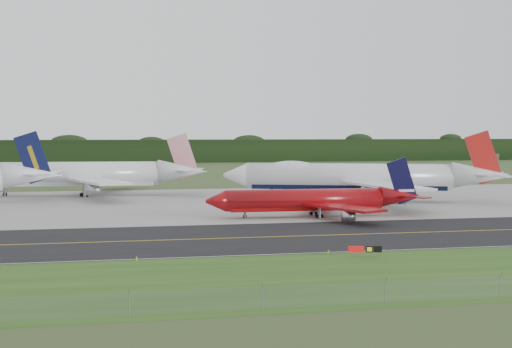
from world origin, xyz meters
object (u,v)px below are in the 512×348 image
object	(u,v)px
jet_red_737	(316,200)
jet_star_tail	(85,175)
taxiway_sign	(365,249)
jet_ba_747	(358,177)

from	to	relation	value
jet_red_737	jet_star_tail	bearing A→B (deg)	129.22
jet_red_737	jet_star_tail	distance (m)	71.43
taxiway_sign	jet_ba_747	bearing A→B (deg)	71.00
jet_red_737	jet_star_tail	size ratio (longest dim) A/B	0.69
jet_ba_747	taxiway_sign	distance (m)	75.49
jet_star_tail	taxiway_sign	distance (m)	106.56
jet_ba_747	taxiway_sign	bearing A→B (deg)	-109.00
jet_red_737	taxiway_sign	xyz separation A→B (m)	(-6.20, -43.78, -2.13)
jet_red_737	jet_star_tail	xyz separation A→B (m)	(-45.15, 55.31, 2.19)
jet_red_737	taxiway_sign	size ratio (longest dim) A/B	9.76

